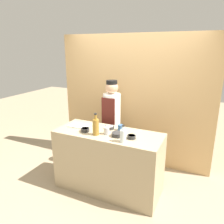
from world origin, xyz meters
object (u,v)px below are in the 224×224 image
at_px(sauce_bowl_white, 110,127).
at_px(bottle_clear, 123,135).
at_px(sauce_bowl_yellow, 132,137).
at_px(cup_steel, 107,131).
at_px(cup_blue, 120,127).
at_px(sauce_bowl_green, 117,134).
at_px(bottle_vinegar, 96,127).
at_px(chef_center, 112,121).
at_px(sauce_bowl_orange, 85,130).
at_px(cutting_board, 79,126).

relative_size(sauce_bowl_white, bottle_clear, 0.57).
height_order(sauce_bowl_yellow, cup_steel, cup_steel).
bearing_deg(sauce_bowl_yellow, cup_blue, 138.73).
relative_size(sauce_bowl_yellow, sauce_bowl_green, 0.71).
height_order(bottle_vinegar, bottle_clear, bottle_vinegar).
relative_size(sauce_bowl_green, cup_blue, 1.94).
distance_m(cup_steel, chef_center, 0.72).
height_order(sauce_bowl_green, sauce_bowl_orange, sauce_bowl_green).
bearing_deg(bottle_clear, sauce_bowl_orange, 170.78).
bearing_deg(bottle_vinegar, cup_steel, 34.61).
xyz_separation_m(sauce_bowl_yellow, chef_center, (-0.62, 0.67, -0.07)).
height_order(sauce_bowl_yellow, bottle_clear, bottle_clear).
distance_m(sauce_bowl_orange, bottle_vinegar, 0.23).
height_order(sauce_bowl_white, chef_center, chef_center).
bearing_deg(cutting_board, cup_blue, 10.74).
height_order(sauce_bowl_orange, bottle_clear, bottle_clear).
relative_size(sauce_bowl_green, chef_center, 0.10).
distance_m(cutting_board, bottle_vinegar, 0.48).
bearing_deg(sauce_bowl_green, chef_center, 121.02).
relative_size(sauce_bowl_yellow, bottle_clear, 0.50).
relative_size(sauce_bowl_yellow, bottle_vinegar, 0.37).
relative_size(cup_steel, chef_center, 0.06).
xyz_separation_m(sauce_bowl_yellow, sauce_bowl_green, (-0.21, -0.01, 0.00)).
height_order(sauce_bowl_orange, cup_steel, cup_steel).
bearing_deg(sauce_bowl_orange, cutting_board, 145.45).
bearing_deg(cutting_board, sauce_bowl_white, 11.56).
height_order(sauce_bowl_green, bottle_vinegar, bottle_vinegar).
xyz_separation_m(sauce_bowl_yellow, bottle_clear, (-0.06, -0.15, 0.06)).
height_order(cutting_board, cup_blue, cup_blue).
relative_size(sauce_bowl_orange, bottle_vinegar, 0.39).
height_order(cup_blue, cup_steel, cup_steel).
distance_m(sauce_bowl_green, cup_blue, 0.24).
height_order(cup_steel, chef_center, chef_center).
distance_m(sauce_bowl_orange, bottle_clear, 0.66).
xyz_separation_m(cup_blue, chef_center, (-0.35, 0.44, -0.09)).
xyz_separation_m(bottle_vinegar, cup_blue, (0.25, 0.32, -0.08)).
bearing_deg(sauce_bowl_yellow, cutting_board, 173.58).
height_order(sauce_bowl_green, cup_steel, cup_steel).
distance_m(sauce_bowl_orange, chef_center, 0.73).
bearing_deg(sauce_bowl_white, sauce_bowl_green, -43.72).
xyz_separation_m(bottle_clear, cup_steel, (-0.32, 0.15, -0.04)).
bearing_deg(sauce_bowl_yellow, sauce_bowl_orange, -176.52).
height_order(sauce_bowl_green, cutting_board, sauce_bowl_green).
xyz_separation_m(sauce_bowl_white, sauce_bowl_orange, (-0.29, -0.25, 0.00)).
bearing_deg(sauce_bowl_green, cup_steel, 178.26).
bearing_deg(cup_blue, sauce_bowl_green, -76.95).
relative_size(sauce_bowl_white, cup_blue, 1.58).
bearing_deg(sauce_bowl_white, sauce_bowl_yellow, -25.64).
distance_m(bottle_clear, cup_blue, 0.43).
xyz_separation_m(sauce_bowl_green, bottle_vinegar, (-0.30, -0.08, 0.10)).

